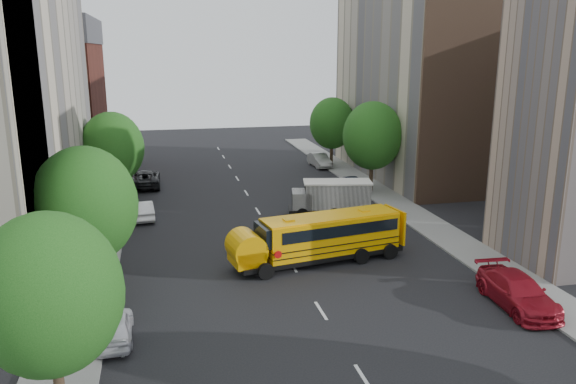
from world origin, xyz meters
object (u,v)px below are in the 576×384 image
object	(u,v)px
street_tree_4	(372,136)
parked_car_2	(145,178)
street_tree_5	(332,123)
school_bus	(318,236)
street_tree_1	(85,205)
parked_car_4	(354,184)
street_tree_0	(49,295)
parked_car_3	(518,292)
parked_car_1	(143,210)
parked_car_5	(319,160)
parked_car_0	(114,326)
street_tree_2	(112,148)
safari_truck	(332,198)

from	to	relation	value
street_tree_4	parked_car_2	distance (m)	21.27
street_tree_5	school_bus	size ratio (longest dim) A/B	0.71
street_tree_1	parked_car_4	distance (m)	28.05
school_bus	parked_car_4	xyz separation A→B (m)	(7.97, 16.21, -0.97)
street_tree_0	parked_car_3	distance (m)	21.39
street_tree_4	parked_car_4	distance (m)	4.66
street_tree_5	parked_car_1	bearing A→B (deg)	-140.91
parked_car_5	street_tree_0	bearing A→B (deg)	-120.19
street_tree_0	parked_car_5	distance (m)	44.99
parked_car_1	parked_car_2	distance (m)	10.57
parked_car_2	parked_car_4	bearing A→B (deg)	162.27
street_tree_4	street_tree_5	size ratio (longest dim) A/B	1.08
parked_car_1	street_tree_4	bearing A→B (deg)	-173.90
street_tree_0	parked_car_0	xyz separation A→B (m)	(1.40, 5.25, -3.98)
street_tree_2	parked_car_4	distance (m)	21.02
parked_car_3	parked_car_5	world-z (taller)	parked_car_3
safari_truck	parked_car_3	xyz separation A→B (m)	(4.30, -17.21, -0.65)
street_tree_1	parked_car_2	distance (m)	24.93
street_tree_5	parked_car_0	xyz separation A→B (m)	(-20.60, -34.75, -4.05)
street_tree_5	street_tree_0	bearing A→B (deg)	-118.81
street_tree_0	safari_truck	bearing A→B (deg)	52.84
parked_car_2	safari_truck	bearing A→B (deg)	137.55
street_tree_4	parked_car_4	world-z (taller)	street_tree_4
street_tree_2	parked_car_1	size ratio (longest dim) A/B	1.87
street_tree_2	parked_car_3	bearing A→B (deg)	-49.00
safari_truck	parked_car_1	distance (m)	14.33
parked_car_2	parked_car_3	xyz separation A→B (m)	(18.40, -30.18, 0.01)
parked_car_0	parked_car_3	size ratio (longest dim) A/B	0.70
safari_truck	parked_car_0	size ratio (longest dim) A/B	1.74
safari_truck	street_tree_0	bearing A→B (deg)	-115.76
street_tree_1	street_tree_5	bearing A→B (deg)	53.75
street_tree_2	street_tree_5	size ratio (longest dim) A/B	1.03
street_tree_4	school_bus	distance (m)	18.58
street_tree_2	street_tree_4	size ratio (longest dim) A/B	0.95
street_tree_2	street_tree_1	bearing A→B (deg)	-90.00
street_tree_5	parked_car_2	distance (m)	20.92
parked_car_3	parked_car_0	bearing A→B (deg)	-179.42
street_tree_1	street_tree_0	bearing A→B (deg)	-90.00
parked_car_4	street_tree_1	bearing A→B (deg)	-135.14
street_tree_0	school_bus	xyz separation A→B (m)	(12.63, 12.33, -3.01)
street_tree_0	parked_car_1	world-z (taller)	street_tree_0
parked_car_4	parked_car_3	bearing A→B (deg)	-87.13
safari_truck	parked_car_5	xyz separation A→B (m)	(4.29, 18.30, -0.71)
school_bus	parked_car_2	bearing A→B (deg)	105.14
street_tree_2	parked_car_1	world-z (taller)	street_tree_2
safari_truck	parked_car_5	size ratio (longest dim) A/B	1.50
street_tree_0	street_tree_2	world-z (taller)	street_tree_2
safari_truck	parked_car_4	xyz separation A→B (m)	(4.30, 7.03, -0.79)
street_tree_5	parked_car_5	bearing A→B (deg)	-172.48
street_tree_0	parked_car_2	bearing A→B (deg)	86.35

